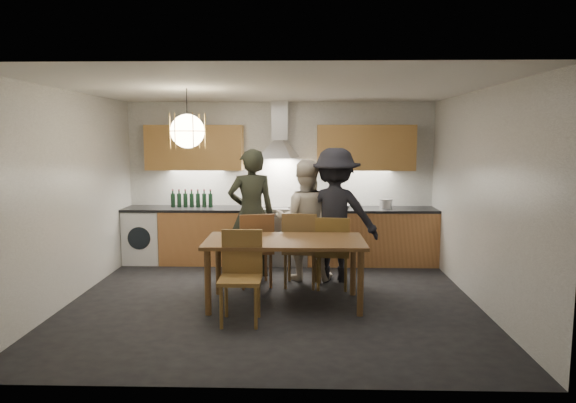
{
  "coord_description": "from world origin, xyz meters",
  "views": [
    {
      "loc": [
        0.36,
        -6.19,
        2.03
      ],
      "look_at": [
        0.18,
        0.4,
        1.2
      ],
      "focal_mm": 32.0,
      "sensor_mm": 36.0,
      "label": 1
    }
  ],
  "objects_px": {
    "person_left": "(251,213)",
    "mixing_bowl": "(343,206)",
    "chair_back_left": "(256,245)",
    "chair_front": "(241,270)",
    "wine_bottles": "(192,198)",
    "dining_table": "(285,247)",
    "person_right": "(335,215)",
    "stock_pot": "(386,204)",
    "person_mid": "(304,220)"
  },
  "relations": [
    {
      "from": "stock_pot",
      "to": "person_left",
      "type": "bearing_deg",
      "value": -159.67
    },
    {
      "from": "person_left",
      "to": "mixing_bowl",
      "type": "distance_m",
      "value": 1.6
    },
    {
      "from": "chair_back_left",
      "to": "mixing_bowl",
      "type": "relative_size",
      "value": 3.86
    },
    {
      "from": "wine_bottles",
      "to": "mixing_bowl",
      "type": "bearing_deg",
      "value": -1.25
    },
    {
      "from": "mixing_bowl",
      "to": "chair_back_left",
      "type": "bearing_deg",
      "value": -133.24
    },
    {
      "from": "dining_table",
      "to": "chair_front",
      "type": "distance_m",
      "value": 0.74
    },
    {
      "from": "chair_back_left",
      "to": "person_right",
      "type": "height_order",
      "value": "person_right"
    },
    {
      "from": "dining_table",
      "to": "stock_pot",
      "type": "distance_m",
      "value": 2.58
    },
    {
      "from": "person_left",
      "to": "person_mid",
      "type": "distance_m",
      "value": 0.79
    },
    {
      "from": "person_left",
      "to": "chair_back_left",
      "type": "bearing_deg",
      "value": 86.28
    },
    {
      "from": "person_right",
      "to": "chair_back_left",
      "type": "bearing_deg",
      "value": 26.51
    },
    {
      "from": "person_right",
      "to": "wine_bottles",
      "type": "bearing_deg",
      "value": -17.64
    },
    {
      "from": "chair_back_left",
      "to": "wine_bottles",
      "type": "distance_m",
      "value": 1.89
    },
    {
      "from": "person_right",
      "to": "wine_bottles",
      "type": "relative_size",
      "value": 2.76
    },
    {
      "from": "person_mid",
      "to": "person_left",
      "type": "bearing_deg",
      "value": -8.51
    },
    {
      "from": "chair_back_left",
      "to": "chair_front",
      "type": "height_order",
      "value": "chair_back_left"
    },
    {
      "from": "chair_front",
      "to": "person_left",
      "type": "distance_m",
      "value": 1.87
    },
    {
      "from": "dining_table",
      "to": "stock_pot",
      "type": "height_order",
      "value": "stock_pot"
    },
    {
      "from": "person_mid",
      "to": "wine_bottles",
      "type": "relative_size",
      "value": 2.51
    },
    {
      "from": "dining_table",
      "to": "chair_front",
      "type": "xyz_separation_m",
      "value": [
        -0.46,
        -0.55,
        -0.14
      ]
    },
    {
      "from": "person_left",
      "to": "person_right",
      "type": "distance_m",
      "value": 1.21
    },
    {
      "from": "stock_pot",
      "to": "wine_bottles",
      "type": "relative_size",
      "value": 0.3
    },
    {
      "from": "person_left",
      "to": "wine_bottles",
      "type": "xyz_separation_m",
      "value": [
        -1.05,
        0.84,
        0.11
      ]
    },
    {
      "from": "chair_back_left",
      "to": "chair_front",
      "type": "xyz_separation_m",
      "value": [
        -0.05,
        -1.27,
        -0.01
      ]
    },
    {
      "from": "chair_back_left",
      "to": "mixing_bowl",
      "type": "distance_m",
      "value": 1.9
    },
    {
      "from": "mixing_bowl",
      "to": "stock_pot",
      "type": "relative_size",
      "value": 1.3
    },
    {
      "from": "chair_back_left",
      "to": "stock_pot",
      "type": "xyz_separation_m",
      "value": [
        1.96,
        1.34,
        0.39
      ]
    },
    {
      "from": "dining_table",
      "to": "person_right",
      "type": "height_order",
      "value": "person_right"
    },
    {
      "from": "chair_back_left",
      "to": "person_mid",
      "type": "height_order",
      "value": "person_mid"
    },
    {
      "from": "dining_table",
      "to": "person_left",
      "type": "bearing_deg",
      "value": 111.96
    },
    {
      "from": "wine_bottles",
      "to": "person_left",
      "type": "bearing_deg",
      "value": -38.73
    },
    {
      "from": "dining_table",
      "to": "person_mid",
      "type": "bearing_deg",
      "value": 77.74
    },
    {
      "from": "person_mid",
      "to": "stock_pot",
      "type": "distance_m",
      "value": 1.58
    },
    {
      "from": "dining_table",
      "to": "wine_bottles",
      "type": "xyz_separation_m",
      "value": [
        -1.58,
        2.13,
        0.33
      ]
    },
    {
      "from": "chair_front",
      "to": "wine_bottles",
      "type": "relative_size",
      "value": 1.48
    },
    {
      "from": "person_mid",
      "to": "wine_bottles",
      "type": "height_order",
      "value": "person_mid"
    },
    {
      "from": "wine_bottles",
      "to": "person_mid",
      "type": "bearing_deg",
      "value": -28.12
    },
    {
      "from": "chair_front",
      "to": "person_left",
      "type": "xyz_separation_m",
      "value": [
        -0.07,
        1.84,
        0.36
      ]
    },
    {
      "from": "chair_front",
      "to": "wine_bottles",
      "type": "distance_m",
      "value": 2.94
    },
    {
      "from": "wine_bottles",
      "to": "stock_pot",
      "type": "bearing_deg",
      "value": -1.4
    },
    {
      "from": "mixing_bowl",
      "to": "stock_pot",
      "type": "xyz_separation_m",
      "value": [
        0.68,
        -0.02,
        0.04
      ]
    },
    {
      "from": "dining_table",
      "to": "chair_back_left",
      "type": "relative_size",
      "value": 1.89
    },
    {
      "from": "dining_table",
      "to": "chair_back_left",
      "type": "height_order",
      "value": "chair_back_left"
    },
    {
      "from": "dining_table",
      "to": "person_mid",
      "type": "distance_m",
      "value": 1.19
    },
    {
      "from": "dining_table",
      "to": "mixing_bowl",
      "type": "xyz_separation_m",
      "value": [
        0.86,
        2.07,
        0.22
      ]
    },
    {
      "from": "chair_back_left",
      "to": "person_mid",
      "type": "distance_m",
      "value": 0.84
    },
    {
      "from": "chair_front",
      "to": "person_left",
      "type": "height_order",
      "value": "person_left"
    },
    {
      "from": "chair_back_left",
      "to": "person_left",
      "type": "xyz_separation_m",
      "value": [
        -0.11,
        0.57,
        0.35
      ]
    },
    {
      "from": "person_right",
      "to": "person_left",
      "type": "bearing_deg",
      "value": -1.79
    },
    {
      "from": "chair_front",
      "to": "dining_table",
      "type": "bearing_deg",
      "value": 49.86
    }
  ]
}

